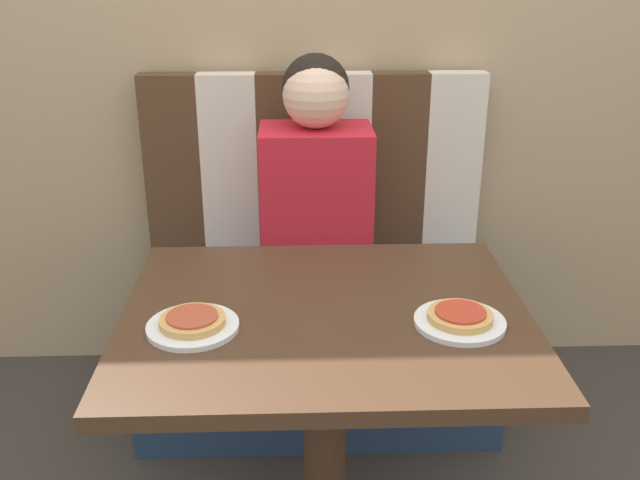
{
  "coord_description": "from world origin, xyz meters",
  "views": [
    {
      "loc": [
        -0.06,
        -1.37,
        1.44
      ],
      "look_at": [
        0.0,
        0.34,
        0.74
      ],
      "focal_mm": 40.0,
      "sensor_mm": 36.0,
      "label": 1
    }
  ],
  "objects_px": {
    "person": "(316,173)",
    "pizza_right": "(460,315)",
    "plate_left": "(193,327)",
    "plate_right": "(460,322)",
    "pizza_left": "(192,320)"
  },
  "relations": [
    {
      "from": "plate_left",
      "to": "plate_right",
      "type": "height_order",
      "value": "same"
    },
    {
      "from": "person",
      "to": "plate_left",
      "type": "height_order",
      "value": "person"
    },
    {
      "from": "pizza_right",
      "to": "person",
      "type": "bearing_deg",
      "value": 109.96
    },
    {
      "from": "plate_right",
      "to": "pizza_right",
      "type": "relative_size",
      "value": 1.41
    },
    {
      "from": "plate_right",
      "to": "pizza_left",
      "type": "relative_size",
      "value": 1.41
    },
    {
      "from": "person",
      "to": "plate_right",
      "type": "relative_size",
      "value": 3.6
    },
    {
      "from": "plate_left",
      "to": "pizza_right",
      "type": "relative_size",
      "value": 1.41
    },
    {
      "from": "person",
      "to": "plate_right",
      "type": "distance_m",
      "value": 0.81
    },
    {
      "from": "plate_right",
      "to": "pizza_left",
      "type": "xyz_separation_m",
      "value": [
        -0.55,
        0.0,
        0.02
      ]
    },
    {
      "from": "plate_left",
      "to": "pizza_right",
      "type": "bearing_deg",
      "value": 0.0
    },
    {
      "from": "person",
      "to": "pizza_left",
      "type": "distance_m",
      "value": 0.81
    },
    {
      "from": "person",
      "to": "pizza_right",
      "type": "relative_size",
      "value": 5.07
    },
    {
      "from": "plate_left",
      "to": "pizza_left",
      "type": "height_order",
      "value": "pizza_left"
    },
    {
      "from": "plate_right",
      "to": "pizza_right",
      "type": "bearing_deg",
      "value": 90.0
    },
    {
      "from": "person",
      "to": "pizza_left",
      "type": "relative_size",
      "value": 5.07
    }
  ]
}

